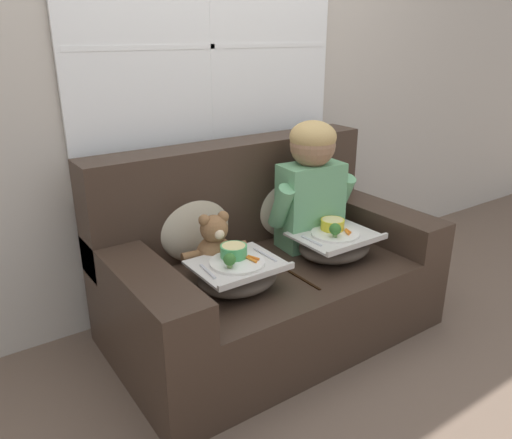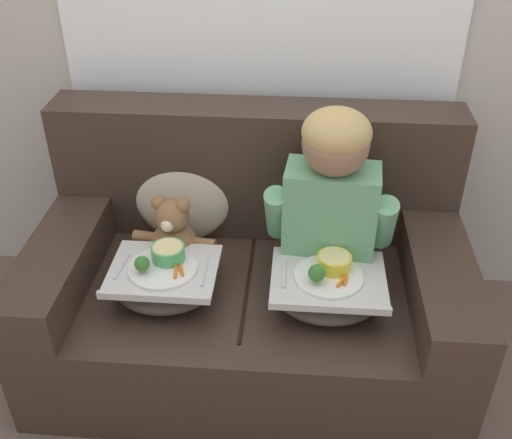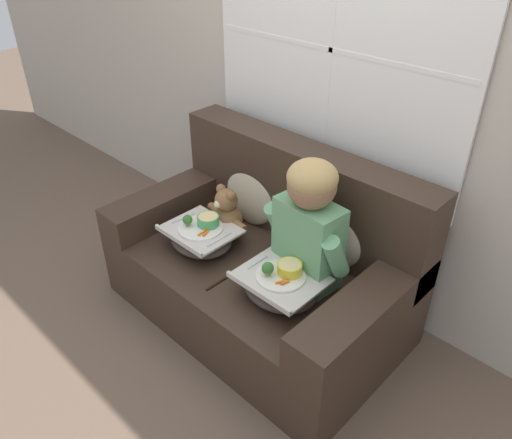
% 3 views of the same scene
% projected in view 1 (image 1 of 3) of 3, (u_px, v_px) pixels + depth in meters
% --- Properties ---
extents(ground_plane, '(14.00, 14.00, 0.00)m').
position_uv_depth(ground_plane, '(271.00, 330.00, 2.65)').
color(ground_plane, brown).
extents(wall_back_with_window, '(8.00, 0.08, 2.60)m').
position_uv_depth(wall_back_with_window, '(208.00, 68.00, 2.64)').
color(wall_back_with_window, '#BCB2A3').
rests_on(wall_back_with_window, ground_plane).
extents(couch, '(1.62, 0.94, 0.95)m').
position_uv_depth(couch, '(263.00, 269.00, 2.60)').
color(couch, '#38281E').
rests_on(couch, ground_plane).
extents(throw_pillow_behind_child, '(0.42, 0.20, 0.43)m').
position_uv_depth(throw_pillow_behind_child, '(285.00, 200.00, 2.81)').
color(throw_pillow_behind_child, '#C1B293').
rests_on(throw_pillow_behind_child, couch).
extents(throw_pillow_behind_teddy, '(0.41, 0.20, 0.43)m').
position_uv_depth(throw_pillow_behind_teddy, '(193.00, 221.00, 2.49)').
color(throw_pillow_behind_teddy, '#C1B293').
rests_on(throw_pillow_behind_teddy, couch).
extents(child_figure, '(0.49, 0.25, 0.67)m').
position_uv_depth(child_figure, '(311.00, 179.00, 2.59)').
color(child_figure, '#66A370').
rests_on(child_figure, couch).
extents(teddy_bear, '(0.33, 0.23, 0.30)m').
position_uv_depth(teddy_bear, '(215.00, 248.00, 2.35)').
color(teddy_bear, brown).
rests_on(teddy_bear, couch).
extents(lap_tray_child, '(0.40, 0.34, 0.21)m').
position_uv_depth(lap_tray_child, '(334.00, 244.00, 2.54)').
color(lap_tray_child, '#473D33').
rests_on(lap_tray_child, child_figure).
extents(lap_tray_teddy, '(0.39, 0.33, 0.20)m').
position_uv_depth(lap_tray_teddy, '(237.00, 274.00, 2.23)').
color(lap_tray_teddy, '#473D33').
rests_on(lap_tray_teddy, teddy_bear).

